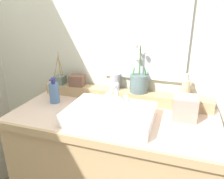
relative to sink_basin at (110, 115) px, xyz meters
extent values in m
cube|color=beige|center=(-0.01, 0.46, 0.37)|extent=(2.90, 0.20, 2.53)
cube|color=tan|center=(-0.01, 0.07, -0.49)|extent=(1.18, 0.54, 0.83)
cube|color=beige|center=(-0.01, 0.07, -0.06)|extent=(1.20, 0.56, 0.04)
cube|color=tan|center=(-0.01, -0.21, -0.06)|extent=(1.20, 0.02, 0.04)
cube|color=tan|center=(-0.01, 0.29, 0.00)|extent=(1.13, 0.09, 0.07)
cube|color=white|center=(0.00, 0.01, 0.00)|extent=(0.47, 0.33, 0.07)
sphere|color=white|center=(0.00, -0.01, 0.00)|extent=(0.23, 0.23, 0.23)
cylinder|color=silver|center=(0.00, 0.12, 0.08)|extent=(0.02, 0.02, 0.10)
cylinder|color=silver|center=(0.00, 0.07, 0.13)|extent=(0.02, 0.11, 0.02)
sphere|color=silver|center=(0.00, 0.12, 0.13)|extent=(0.03, 0.03, 0.03)
cylinder|color=silver|center=(-0.05, 0.12, 0.05)|extent=(0.03, 0.03, 0.04)
cylinder|color=silver|center=(0.06, 0.12, 0.05)|extent=(0.03, 0.03, 0.04)
ellipsoid|color=beige|center=(-0.13, 0.10, 0.05)|extent=(0.07, 0.04, 0.02)
cylinder|color=#526667|center=(0.09, 0.31, 0.09)|extent=(0.12, 0.12, 0.12)
cylinder|color=tan|center=(0.09, 0.31, 0.15)|extent=(0.10, 0.10, 0.01)
cylinder|color=#476B38|center=(0.09, 0.31, 0.24)|extent=(0.01, 0.01, 0.19)
ellipsoid|color=#387033|center=(0.13, 0.31, 0.17)|extent=(0.02, 0.03, 0.08)
ellipsoid|color=#387033|center=(0.06, 0.29, 0.17)|extent=(0.03, 0.04, 0.08)
sphere|color=beige|center=(0.08, 0.32, 0.25)|extent=(0.04, 0.04, 0.04)
sphere|color=beige|center=(0.12, 0.30, 0.30)|extent=(0.03, 0.03, 0.03)
sphere|color=beige|center=(0.07, 0.28, 0.34)|extent=(0.03, 0.03, 0.03)
cylinder|color=beige|center=(0.38, 0.29, 0.09)|extent=(0.05, 0.05, 0.12)
cylinder|color=silver|center=(0.38, 0.29, 0.16)|extent=(0.02, 0.02, 0.02)
cylinder|color=silver|center=(0.38, 0.29, 0.18)|extent=(0.02, 0.02, 0.02)
cylinder|color=silver|center=(0.38, 0.28, 0.18)|extent=(0.01, 0.03, 0.01)
cylinder|color=#9B97A7|center=(-0.07, 0.31, 0.09)|extent=(0.07, 0.07, 0.11)
cube|color=slate|center=(-0.47, 0.28, 0.07)|extent=(0.07, 0.07, 0.06)
cylinder|color=#9E7A4C|center=(-0.45, 0.28, 0.16)|extent=(0.04, 0.01, 0.14)
cylinder|color=#9E7A4C|center=(-0.47, 0.30, 0.16)|extent=(0.02, 0.03, 0.14)
cylinder|color=#9E7A4C|center=(-0.48, 0.31, 0.17)|extent=(0.02, 0.05, 0.17)
cylinder|color=#9E7A4C|center=(-0.50, 0.29, 0.16)|extent=(0.05, 0.01, 0.14)
cylinder|color=#9E7A4C|center=(-0.49, 0.26, 0.17)|extent=(0.03, 0.04, 0.16)
cylinder|color=#9E7A4C|center=(-0.46, 0.26, 0.18)|extent=(0.03, 0.05, 0.18)
cube|color=brown|center=(-0.34, 0.29, 0.07)|extent=(0.11, 0.09, 0.08)
cylinder|color=#5278AA|center=(-0.43, 0.12, 0.03)|extent=(0.06, 0.06, 0.13)
cylinder|color=navy|center=(-0.43, 0.12, 0.10)|extent=(0.03, 0.03, 0.02)
cylinder|color=navy|center=(-0.43, 0.12, 0.12)|extent=(0.03, 0.03, 0.02)
cylinder|color=navy|center=(-0.43, 0.11, 0.13)|extent=(0.01, 0.03, 0.01)
cube|color=tan|center=(0.39, 0.16, 0.03)|extent=(0.13, 0.13, 0.13)
cube|color=silver|center=(0.11, 0.35, 0.42)|extent=(0.53, 0.02, 0.61)
camera|label=1|loc=(0.36, -1.04, 0.55)|focal=35.55mm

